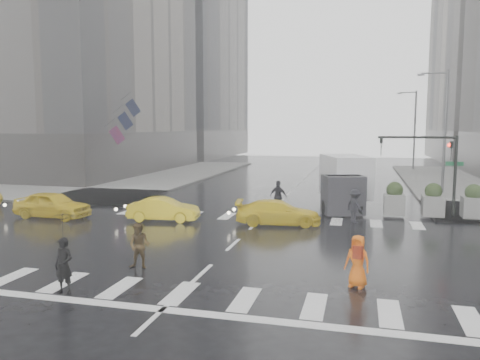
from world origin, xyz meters
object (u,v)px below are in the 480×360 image
(traffic_signal_pole, at_px, (436,160))
(taxi_front, at_px, (52,205))
(pedestrian_orange, at_px, (358,261))
(box_truck, at_px, (344,181))
(pedestrian_brown, at_px, (139,246))
(taxi_mid, at_px, (163,209))

(traffic_signal_pole, height_order, taxi_front, traffic_signal_pole)
(pedestrian_orange, bearing_deg, box_truck, 115.60)
(pedestrian_brown, bearing_deg, pedestrian_orange, -5.51)
(pedestrian_brown, height_order, taxi_mid, pedestrian_brown)
(pedestrian_brown, height_order, pedestrian_orange, pedestrian_orange)
(taxi_front, bearing_deg, traffic_signal_pole, -73.77)
(taxi_mid, relative_size, box_truck, 0.62)
(pedestrian_orange, distance_m, taxi_front, 17.79)
(pedestrian_orange, bearing_deg, taxi_mid, 163.34)
(traffic_signal_pole, xyz_separation_m, pedestrian_orange, (-3.88, -12.09, -2.39))
(traffic_signal_pole, bearing_deg, taxi_front, -166.49)
(box_truck, bearing_deg, pedestrian_brown, -133.03)
(taxi_front, bearing_deg, pedestrian_brown, -126.46)
(pedestrian_brown, bearing_deg, taxi_front, 135.92)
(pedestrian_orange, relative_size, taxi_front, 0.39)
(pedestrian_brown, relative_size, taxi_mid, 0.43)
(taxi_mid, bearing_deg, pedestrian_brown, -169.04)
(pedestrian_orange, bearing_deg, pedestrian_brown, -158.65)
(traffic_signal_pole, relative_size, box_truck, 0.75)
(traffic_signal_pole, xyz_separation_m, box_truck, (-4.78, 2.10, -1.52))
(pedestrian_orange, xyz_separation_m, taxi_mid, (-10.03, 8.01, -0.21))
(traffic_signal_pole, bearing_deg, box_truck, 156.31)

